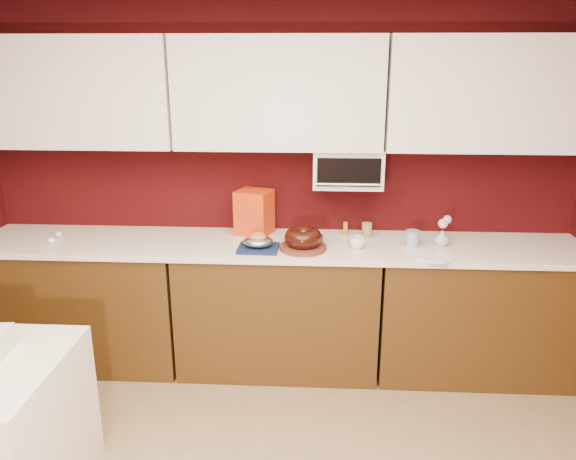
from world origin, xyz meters
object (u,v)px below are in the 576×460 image
(foil_ham_nest, at_px, (258,241))
(blue_jar, at_px, (412,238))
(toaster_oven, at_px, (348,167))
(coffee_mug, at_px, (357,241))
(pandoro_box, at_px, (254,212))
(flower_vase, at_px, (442,237))
(bundt_cake, at_px, (303,238))

(foil_ham_nest, relative_size, blue_jar, 1.84)
(toaster_oven, bearing_deg, coffee_mug, -75.76)
(pandoro_box, bearing_deg, foil_ham_nest, -62.08)
(pandoro_box, distance_m, blue_jar, 1.07)
(flower_vase, bearing_deg, blue_jar, -173.89)
(coffee_mug, bearing_deg, blue_jar, 10.62)
(toaster_oven, relative_size, bundt_cake, 1.88)
(coffee_mug, bearing_deg, bundt_cake, -173.01)
(bundt_cake, height_order, blue_jar, bundt_cake)
(pandoro_box, distance_m, coffee_mug, 0.75)
(foil_ham_nest, relative_size, coffee_mug, 2.06)
(blue_jar, bearing_deg, flower_vase, 6.11)
(toaster_oven, distance_m, blue_jar, 0.62)
(toaster_oven, xyz_separation_m, coffee_mug, (0.06, -0.25, -0.43))
(foil_ham_nest, distance_m, pandoro_box, 0.35)
(bundt_cake, xyz_separation_m, flower_vase, (0.89, 0.13, -0.02))
(foil_ham_nest, distance_m, blue_jar, 0.99)
(coffee_mug, bearing_deg, flower_vase, 9.07)
(pandoro_box, bearing_deg, blue_jar, 6.42)
(coffee_mug, bearing_deg, pandoro_box, 158.23)
(pandoro_box, height_order, coffee_mug, pandoro_box)
(toaster_oven, relative_size, pandoro_box, 1.48)
(toaster_oven, height_order, bundt_cake, toaster_oven)
(foil_ham_nest, xyz_separation_m, pandoro_box, (-0.06, 0.34, 0.10))
(bundt_cake, distance_m, foil_ham_nest, 0.28)
(coffee_mug, height_order, blue_jar, blue_jar)
(foil_ham_nest, height_order, pandoro_box, pandoro_box)
(pandoro_box, distance_m, flower_vase, 1.25)
(bundt_cake, bearing_deg, toaster_oven, 45.97)
(toaster_oven, height_order, pandoro_box, toaster_oven)
(bundt_cake, height_order, foil_ham_nest, bundt_cake)
(coffee_mug, relative_size, blue_jar, 0.89)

